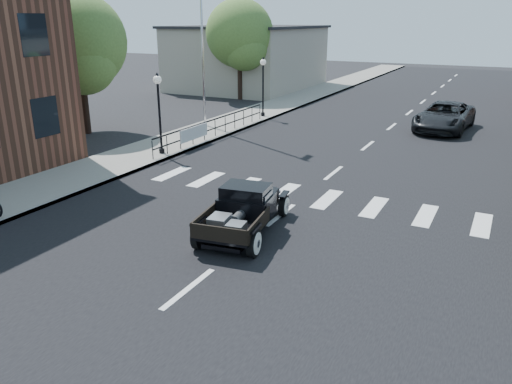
% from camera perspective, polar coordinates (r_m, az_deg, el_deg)
% --- Properties ---
extents(ground, '(120.00, 120.00, 0.00)m').
position_cam_1_polar(ground, '(13.82, -0.62, -5.47)').
color(ground, black).
rests_on(ground, ground).
extents(road, '(14.00, 80.00, 0.02)m').
position_cam_1_polar(road, '(27.36, 14.31, 6.47)').
color(road, black).
rests_on(road, ground).
extents(road_markings, '(12.00, 60.00, 0.06)m').
position_cam_1_polar(road_markings, '(22.64, 11.31, 4.08)').
color(road_markings, silver).
rests_on(road_markings, ground).
extents(sidewalk_left, '(3.00, 80.00, 0.15)m').
position_cam_1_polar(sidewalk_left, '(30.33, -1.60, 8.39)').
color(sidewalk_left, gray).
rests_on(sidewalk_left, ground).
extents(low_building_left, '(10.00, 12.00, 5.00)m').
position_cam_1_polar(low_building_left, '(44.44, -0.89, 15.00)').
color(low_building_left, '#A9A08D').
rests_on(low_building_left, ground).
extents(railing, '(0.08, 10.00, 1.00)m').
position_cam_1_polar(railing, '(25.39, -4.70, 7.52)').
color(railing, black).
rests_on(railing, sidewalk_left).
extents(banner, '(0.04, 2.20, 0.60)m').
position_cam_1_polar(banner, '(23.76, -7.07, 6.13)').
color(banner, silver).
rests_on(banner, sidewalk_left).
extents(lamp_post_b, '(0.36, 0.36, 3.49)m').
position_cam_1_polar(lamp_post_b, '(22.11, -10.97, 8.77)').
color(lamp_post_b, black).
rests_on(lamp_post_b, sidewalk_left).
extents(lamp_post_c, '(0.36, 0.36, 3.49)m').
position_cam_1_polar(lamp_post_c, '(30.51, 0.80, 11.92)').
color(lamp_post_c, black).
rests_on(lamp_post_c, sidewalk_left).
extents(flagpole, '(0.12, 0.12, 13.00)m').
position_cam_1_polar(flagpole, '(27.59, -6.32, 20.94)').
color(flagpole, silver).
rests_on(flagpole, sidewalk_left).
extents(big_tree_near, '(4.83, 4.83, 7.10)m').
position_cam_1_polar(big_tree_near, '(27.65, -19.41, 13.57)').
color(big_tree_near, '#4A6B2E').
rests_on(big_tree_near, ground).
extents(big_tree_far, '(4.90, 4.90, 7.20)m').
position_cam_1_polar(big_tree_far, '(37.91, -1.87, 15.93)').
color(big_tree_far, '#4A6B2E').
rests_on(big_tree_far, ground).
extents(hotrod_pickup, '(2.44, 4.23, 1.38)m').
position_cam_1_polar(hotrod_pickup, '(14.04, -1.37, -2.00)').
color(hotrod_pickup, black).
rests_on(hotrod_pickup, ground).
extents(second_car, '(2.88, 5.56, 1.50)m').
position_cam_1_polar(second_car, '(29.10, 20.73, 8.05)').
color(second_car, black).
rests_on(second_car, ground).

